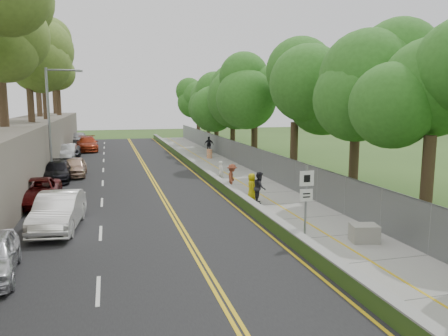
# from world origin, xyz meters

# --- Properties ---
(ground) EXTENTS (140.00, 140.00, 0.00)m
(ground) POSITION_xyz_m (0.00, 0.00, 0.00)
(ground) COLOR #33511E
(ground) RESTS_ON ground
(road) EXTENTS (11.20, 66.00, 0.04)m
(road) POSITION_xyz_m (-5.40, 15.00, 0.02)
(road) COLOR black
(road) RESTS_ON ground
(sidewalk) EXTENTS (4.20, 66.00, 0.05)m
(sidewalk) POSITION_xyz_m (2.55, 15.00, 0.03)
(sidewalk) COLOR gray
(sidewalk) RESTS_ON ground
(jersey_barrier) EXTENTS (0.42, 66.00, 0.60)m
(jersey_barrier) POSITION_xyz_m (0.25, 15.00, 0.30)
(jersey_barrier) COLOR #6FC930
(jersey_barrier) RESTS_ON ground
(rock_embankment) EXTENTS (5.00, 66.00, 4.00)m
(rock_embankment) POSITION_xyz_m (-13.50, 15.00, 2.00)
(rock_embankment) COLOR #595147
(rock_embankment) RESTS_ON ground
(chainlink_fence) EXTENTS (0.04, 66.00, 2.00)m
(chainlink_fence) POSITION_xyz_m (4.65, 15.00, 1.00)
(chainlink_fence) COLOR slate
(chainlink_fence) RESTS_ON ground
(trees_embankment) EXTENTS (6.40, 66.00, 13.00)m
(trees_embankment) POSITION_xyz_m (-13.00, 15.00, 10.50)
(trees_embankment) COLOR olive
(trees_embankment) RESTS_ON rock_embankment
(trees_fenceside) EXTENTS (7.00, 66.00, 14.00)m
(trees_fenceside) POSITION_xyz_m (7.00, 15.00, 7.00)
(trees_fenceside) COLOR #357724
(trees_fenceside) RESTS_ON ground
(streetlight) EXTENTS (2.52, 0.22, 8.00)m
(streetlight) POSITION_xyz_m (-10.46, 14.00, 4.64)
(streetlight) COLOR gray
(streetlight) RESTS_ON ground
(signpost) EXTENTS (0.62, 0.09, 3.10)m
(signpost) POSITION_xyz_m (1.05, -3.02, 1.96)
(signpost) COLOR gray
(signpost) RESTS_ON sidewalk
(construction_barrel) EXTENTS (0.55, 0.55, 0.90)m
(construction_barrel) POSITION_xyz_m (3.00, 22.95, 0.50)
(construction_barrel) COLOR #FF5B03
(construction_barrel) RESTS_ON sidewalk
(concrete_block) EXTENTS (1.22, 1.01, 0.71)m
(concrete_block) POSITION_xyz_m (3.20, -4.00, 0.41)
(concrete_block) COLOR gray
(concrete_block) RESTS_ON sidewalk
(car_1) EXTENTS (2.21, 5.10, 1.63)m
(car_1) POSITION_xyz_m (-9.00, 1.12, 0.86)
(car_1) COLOR white
(car_1) RESTS_ON road
(car_2) EXTENTS (2.57, 5.21, 1.42)m
(car_2) POSITION_xyz_m (-10.60, 6.38, 0.75)
(car_2) COLOR #500D0D
(car_2) RESTS_ON road
(car_3) EXTENTS (1.98, 4.81, 1.39)m
(car_3) POSITION_xyz_m (-10.32, 13.68, 0.74)
(car_3) COLOR black
(car_3) RESTS_ON road
(car_4) EXTENTS (1.70, 4.20, 1.43)m
(car_4) POSITION_xyz_m (-9.26, 15.56, 0.75)
(car_4) COLOR tan
(car_4) RESTS_ON road
(car_5) EXTENTS (1.68, 4.79, 1.58)m
(car_5) POSITION_xyz_m (-10.60, 24.78, 0.83)
(car_5) COLOR silver
(car_5) RESTS_ON road
(car_6) EXTENTS (2.50, 5.11, 1.40)m
(car_6) POSITION_xyz_m (-10.60, 26.88, 0.74)
(car_6) COLOR black
(car_6) RESTS_ON road
(car_7) EXTENTS (2.58, 5.72, 1.63)m
(car_7) POSITION_xyz_m (-9.00, 32.73, 0.85)
(car_7) COLOR #9E3117
(car_7) RESTS_ON road
(car_8) EXTENTS (2.19, 4.85, 1.62)m
(car_8) POSITION_xyz_m (-10.43, 40.99, 0.85)
(car_8) COLOR #B5B5B9
(car_8) RESTS_ON road
(painter_0) EXTENTS (0.57, 0.81, 1.57)m
(painter_0) POSITION_xyz_m (1.15, 4.29, 0.84)
(painter_0) COLOR gold
(painter_0) RESTS_ON sidewalk
(painter_1) EXTENTS (0.52, 0.65, 1.57)m
(painter_1) POSITION_xyz_m (0.75, 9.77, 0.83)
(painter_1) COLOR white
(painter_1) RESTS_ON sidewalk
(painter_2) EXTENTS (0.90, 1.02, 1.76)m
(painter_2) POSITION_xyz_m (1.37, 3.53, 0.93)
(painter_2) COLOR #232227
(painter_2) RESTS_ON sidewalk
(painter_3) EXTENTS (1.01, 1.29, 1.75)m
(painter_3) POSITION_xyz_m (0.75, 6.96, 0.92)
(painter_3) COLOR brown
(painter_3) RESTS_ON sidewalk
(person_far) EXTENTS (1.12, 0.67, 1.78)m
(person_far) POSITION_xyz_m (3.99, 27.45, 0.94)
(person_far) COLOR black
(person_far) RESTS_ON sidewalk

